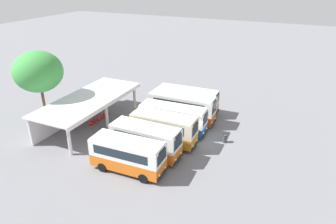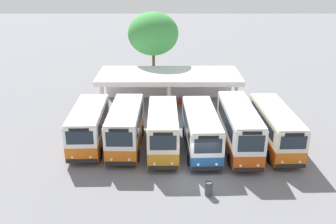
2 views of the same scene
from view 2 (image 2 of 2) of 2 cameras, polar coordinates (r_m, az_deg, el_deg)
ground_plane at (r=25.49m, az=5.02°, el=-9.82°), size 180.00×180.00×0.00m
city_bus_nearest_orange at (r=29.18m, az=-11.99°, el=-2.04°), size 2.57×6.96×3.18m
city_bus_second_in_row at (r=28.43m, az=-6.38°, el=-2.21°), size 2.44×7.09×3.30m
city_bus_middle_cream at (r=27.69m, az=-0.54°, el=-2.72°), size 2.39×7.07×3.31m
city_bus_fourth_amber at (r=28.05m, az=5.42°, el=-2.70°), size 2.62×7.76×3.12m
city_bus_fifth_blue at (r=28.45m, az=11.25°, el=-2.29°), size 2.37×8.14×3.47m
city_bus_far_end_green at (r=29.60m, az=16.60°, el=-2.20°), size 2.48×8.08×3.13m
terminal_canopy at (r=37.29m, az=0.41°, el=5.23°), size 14.03×5.77×3.40m
waiting_chair_end_by_column at (r=36.71m, az=-1.00°, el=1.43°), size 0.44×0.44×0.86m
waiting_chair_second_from_end at (r=36.79m, az=0.02°, el=1.48°), size 0.44×0.44×0.86m
waiting_chair_middle_seat at (r=36.72m, az=1.04°, el=1.44°), size 0.44×0.44×0.86m
waiting_chair_fourth_seat at (r=36.74m, az=2.05°, el=1.44°), size 0.44×0.44×0.86m
waiting_chair_fifth_seat at (r=36.71m, az=3.08°, el=1.40°), size 0.44×0.44×0.86m
waiting_chair_far_end_seat at (r=36.82m, az=4.09°, el=1.44°), size 0.44×0.44×0.86m
roadside_tree_behind_canopy at (r=41.03m, az=-2.05°, el=12.10°), size 5.55×5.55×8.75m
litter_bin_apron at (r=23.38m, az=6.60°, el=-11.80°), size 0.49×0.49×0.90m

